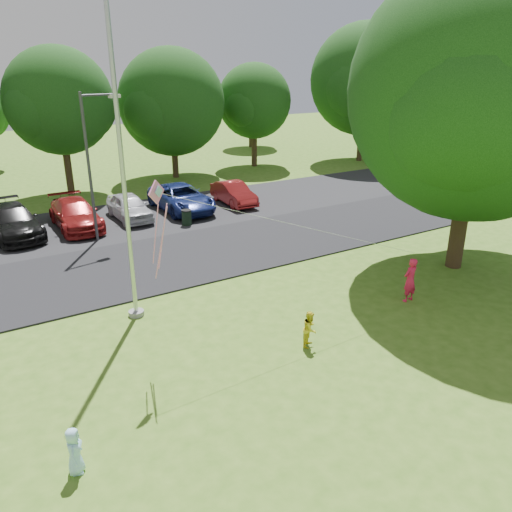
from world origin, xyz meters
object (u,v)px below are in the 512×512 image
flagpole (124,190)px  kite (168,211)px  big_tree (479,98)px  child_yellow (310,329)px  woman (410,280)px  street_lamp (93,154)px  trash_can (187,218)px  child_blue (74,451)px

flagpole → kite: flagpole is taller
big_tree → child_yellow: size_ratio=10.53×
woman → child_yellow: woman is taller
flagpole → street_lamp: size_ratio=1.52×
trash_can → child_yellow: (-1.71, -12.43, 0.13)m
street_lamp → woman: bearing=-69.5°
woman → child_blue: woman is taller
street_lamp → child_blue: (-4.37, -13.89, -3.44)m
woman → child_yellow: 4.71m
trash_can → big_tree: big_tree is taller
flagpole → big_tree: (12.25, -2.68, 2.34)m
flagpole → street_lamp: bearing=81.8°
big_tree → woman: (-3.90, -1.18, -5.72)m
woman → child_yellow: bearing=1.4°
big_tree → child_yellow: 10.58m
big_tree → child_blue: 16.89m
flagpole → child_yellow: size_ratio=9.22×
street_lamp → big_tree: (11.09, -10.73, 2.55)m
flagpole → trash_can: bearing=56.1°
kite → flagpole: bearing=61.5°
child_blue → trash_can: bearing=-10.4°
woman → flagpole: bearing=-30.3°
woman → street_lamp: bearing=-64.3°
flagpole → trash_can: (5.38, 8.00, -3.75)m
flagpole → trash_can: 10.35m
trash_can → kite: 12.66m
woman → kite: 8.90m
flagpole → woman: bearing=-24.8°
street_lamp → trash_can: (4.23, -0.05, -3.54)m
trash_can → big_tree: (6.86, -10.68, 6.09)m
big_tree → child_blue: big_tree is taller
trash_can → child_yellow: child_yellow is taller
child_yellow → woman: bearing=-27.6°
kite → woman: bearing=-38.9°
flagpole → street_lamp: 8.13m
woman → child_blue: bearing=4.3°
street_lamp → woman: size_ratio=4.21×
big_tree → child_yellow: (-8.57, -1.75, -5.96)m
child_yellow → kite: (-3.49, 1.51, 3.66)m
street_lamp → child_blue: 14.97m
flagpole → street_lamp: (1.15, 8.05, -0.21)m
street_lamp → child_yellow: size_ratio=6.07×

